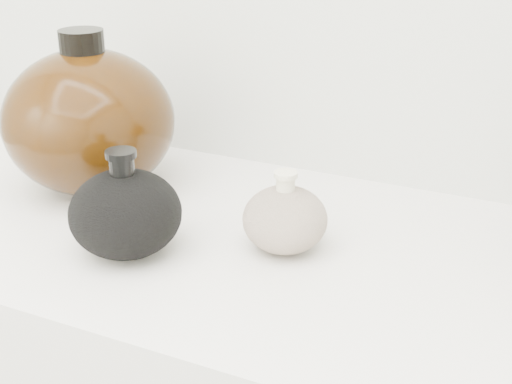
% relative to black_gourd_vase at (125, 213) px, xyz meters
% --- Properties ---
extents(black_gourd_vase, '(0.16, 0.16, 0.13)m').
position_rel_black_gourd_vase_xyz_m(black_gourd_vase, '(0.00, 0.00, 0.00)').
color(black_gourd_vase, black).
rests_on(black_gourd_vase, display_counter).
extents(cream_gourd_vase, '(0.12, 0.12, 0.10)m').
position_rel_black_gourd_vase_xyz_m(cream_gourd_vase, '(0.17, 0.09, -0.01)').
color(cream_gourd_vase, '#BAB194').
rests_on(cream_gourd_vase, display_counter).
extents(left_round_pot, '(0.32, 0.32, 0.23)m').
position_rel_black_gourd_vase_xyz_m(left_round_pot, '(-0.16, 0.14, 0.05)').
color(left_round_pot, black).
rests_on(left_round_pot, display_counter).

